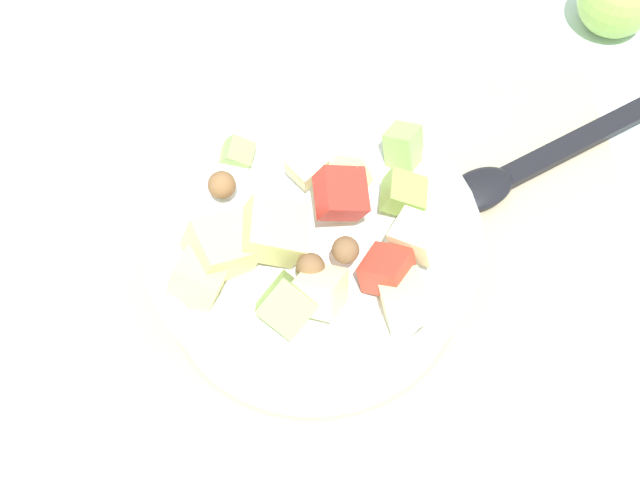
% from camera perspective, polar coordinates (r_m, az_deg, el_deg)
% --- Properties ---
extents(ground_plane, '(2.40, 2.40, 0.00)m').
position_cam_1_polar(ground_plane, '(0.64, -0.42, -2.84)').
color(ground_plane, silver).
extents(placemat, '(0.50, 0.36, 0.01)m').
position_cam_1_polar(placemat, '(0.63, -0.42, -2.71)').
color(placemat, tan).
rests_on(placemat, ground_plane).
extents(salad_bowl, '(0.23, 0.23, 0.11)m').
position_cam_1_polar(salad_bowl, '(0.60, -0.07, -0.51)').
color(salad_bowl, white).
rests_on(salad_bowl, placemat).
extents(serving_spoon, '(0.23, 0.13, 0.01)m').
position_cam_1_polar(serving_spoon, '(0.70, 13.93, 4.98)').
color(serving_spoon, black).
rests_on(serving_spoon, placemat).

